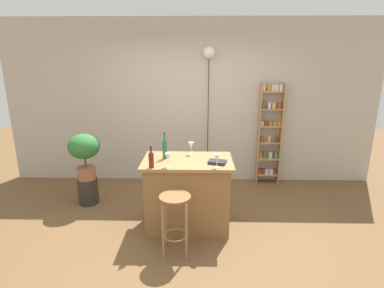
% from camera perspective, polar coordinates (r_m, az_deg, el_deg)
% --- Properties ---
extents(ground, '(12.00, 12.00, 0.00)m').
position_cam_1_polar(ground, '(4.03, -0.93, -16.88)').
color(ground, brown).
extents(back_wall, '(6.40, 0.10, 2.80)m').
position_cam_1_polar(back_wall, '(5.39, -0.19, 7.61)').
color(back_wall, '#BCB2A3').
rests_on(back_wall, ground).
extents(kitchen_counter, '(1.13, 0.71, 0.92)m').
position_cam_1_polar(kitchen_counter, '(4.06, -0.80, -9.06)').
color(kitchen_counter, olive).
rests_on(kitchen_counter, ground).
extents(bar_stool, '(0.35, 0.35, 0.71)m').
position_cam_1_polar(bar_stool, '(3.50, -3.14, -12.26)').
color(bar_stool, '#997047').
rests_on(bar_stool, ground).
extents(spice_shelf, '(0.40, 0.16, 1.76)m').
position_cam_1_polar(spice_shelf, '(5.47, 14.18, 1.96)').
color(spice_shelf, tan).
rests_on(spice_shelf, ground).
extents(plant_stool, '(0.30, 0.30, 0.40)m').
position_cam_1_polar(plant_stool, '(5.02, -18.64, -8.21)').
color(plant_stool, '#2D2823').
rests_on(plant_stool, ground).
extents(potted_plant, '(0.46, 0.42, 0.70)m').
position_cam_1_polar(potted_plant, '(4.81, -19.32, -1.18)').
color(potted_plant, '#935B3D').
rests_on(potted_plant, plant_stool).
extents(bottle_spirits_clear, '(0.06, 0.06, 0.34)m').
position_cam_1_polar(bottle_spirits_clear, '(3.93, -5.05, -0.84)').
color(bottle_spirits_clear, '#236638').
rests_on(bottle_spirits_clear, kitchen_counter).
extents(bottle_sauce_amber, '(0.06, 0.06, 0.26)m').
position_cam_1_polar(bottle_sauce_amber, '(3.63, -7.54, -2.87)').
color(bottle_sauce_amber, '#5B2319').
rests_on(bottle_sauce_amber, kitchen_counter).
extents(wine_glass_left, '(0.07, 0.07, 0.16)m').
position_cam_1_polar(wine_glass_left, '(3.61, 4.65, -2.60)').
color(wine_glass_left, silver).
rests_on(wine_glass_left, kitchen_counter).
extents(wine_glass_center, '(0.07, 0.07, 0.16)m').
position_cam_1_polar(wine_glass_center, '(3.64, -4.48, -2.42)').
color(wine_glass_center, silver).
rests_on(wine_glass_center, kitchen_counter).
extents(wine_glass_right, '(0.07, 0.07, 0.16)m').
position_cam_1_polar(wine_glass_right, '(4.08, -0.17, -0.33)').
color(wine_glass_right, silver).
rests_on(wine_glass_right, kitchen_counter).
extents(cookbook, '(0.24, 0.20, 0.03)m').
position_cam_1_polar(cookbook, '(3.77, 4.70, -3.34)').
color(cookbook, black).
rests_on(cookbook, kitchen_counter).
extents(pendant_globe_light, '(0.20, 0.20, 2.34)m').
position_cam_1_polar(pendant_globe_light, '(5.22, 3.15, 16.06)').
color(pendant_globe_light, black).
rests_on(pendant_globe_light, ground).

